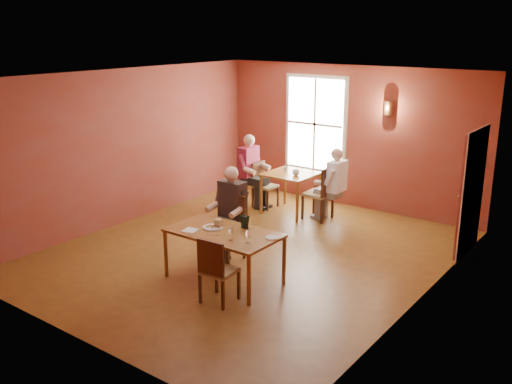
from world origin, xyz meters
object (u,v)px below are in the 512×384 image
Objects in this scene: diner_main at (224,218)px; diner_maroon at (264,173)px; chair_empty at (219,269)px; second_table at (291,193)px; chair_diner_maroon at (265,185)px; chair_diner_main at (226,229)px; main_table at (224,256)px; chair_diner_white at (318,192)px; diner_white at (320,185)px.

diner_maroon is at bearing -66.81° from diner_main.
chair_empty is 4.20m from second_table.
chair_diner_maroon is at bearing 180.00° from second_table.
chair_diner_main is at bearing 23.42° from diner_maroon.
diner_main reaches higher than chair_diner_maroon.
second_table is 0.76m from diner_maroon.
main_table is at bearing 119.98° from chair_empty.
diner_main is at bearing 177.02° from chair_diner_white.
chair_diner_white is 0.77× the size of diner_white.
diner_white is (0.17, 2.74, 0.17)m from chair_diner_main.
chair_diner_white is at bearing 90.00° from diner_maroon.
diner_maroon reaches higher than chair_diner_white.
second_table is 0.99× the size of chair_diner_maroon.
diner_main is (-0.50, 0.62, 0.34)m from main_table.
diner_white is 1.47× the size of chair_diner_maroon.
chair_diner_white is 0.17m from diner_white.
second_table is (-1.40, 3.96, -0.06)m from chair_empty.
diner_main is 1.51× the size of chair_diner_maroon.
chair_empty is at bearing 27.68° from diner_maroon.
diner_main is at bearing 22.66° from chair_diner_maroon.
diner_maroon is at bearing 113.34° from chair_empty.
main_table is at bearing -73.47° from second_table.
chair_empty is at bearing -70.56° from second_table.
chair_empty is 1.00× the size of chair_diner_maroon.
diner_white is at bearing 95.95° from chair_empty.
chair_diner_main reaches higher than second_table.
chair_diner_main reaches higher than main_table.
second_table is (-0.51, 2.74, -0.12)m from chair_diner_main.
main_table is 3.80m from diner_maroon.
chair_diner_maroon is at bearing 90.00° from diner_maroon.
chair_diner_white is (0.14, 2.77, -0.19)m from diner_main.
diner_maroon reaches higher than chair_empty.
chair_diner_main is 1.52m from chair_empty.
chair_diner_white reaches higher than main_table.
chair_empty is 4.48m from diner_maroon.
diner_main is at bearing -79.64° from second_table.
main_table is at bearing 26.05° from chair_diner_maroon.
chair_diner_main is 0.76× the size of diner_white.
main_table is 1.74× the size of chair_diner_maroon.
chair_diner_white reaches higher than chair_diner_main.
main_table is 3.77m from chair_diner_maroon.
main_table is 1.12× the size of diner_maroon.
chair_diner_white reaches higher than chair_empty.
second_table is at bearing -79.64° from diner_main.
diner_maroon is at bearing -66.58° from chair_diner_main.
second_table is (-0.51, 2.77, -0.31)m from diner_main.
diner_white is at bearing 0.00° from second_table.
diner_main reaches higher than chair_diner_main.
diner_main is 1.34× the size of chair_diner_white.
chair_empty is at bearing 126.07° from chair_diner_main.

